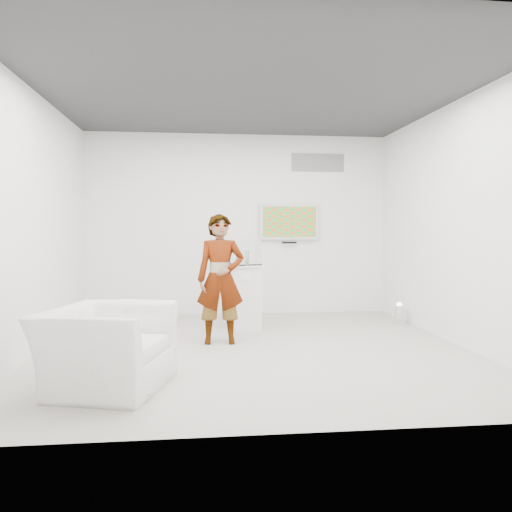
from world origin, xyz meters
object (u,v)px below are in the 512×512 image
(tv, at_px, (289,222))
(pedestal, at_px, (245,297))
(person, at_px, (221,279))
(floor_uplight, at_px, (399,314))
(armchair, at_px, (107,348))

(tv, height_order, pedestal, tv)
(person, relative_size, pedestal, 1.76)
(tv, xyz_separation_m, floor_uplight, (1.48, -1.15, -1.39))
(armchair, distance_m, pedestal, 2.94)
(tv, xyz_separation_m, armchair, (-2.31, -3.77, -1.19))
(tv, relative_size, floor_uplight, 3.19)
(armchair, distance_m, floor_uplight, 4.61)
(pedestal, distance_m, floor_uplight, 2.34)
(armchair, xyz_separation_m, pedestal, (1.46, 2.55, 0.10))
(person, bearing_deg, pedestal, 67.80)
(floor_uplight, bearing_deg, pedestal, -178.32)
(pedestal, xyz_separation_m, floor_uplight, (2.32, 0.07, -0.30))
(person, xyz_separation_m, floor_uplight, (2.71, 0.96, -0.65))
(tv, height_order, person, tv)
(tv, relative_size, pedestal, 1.09)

